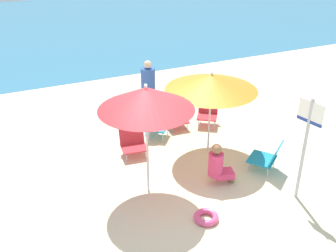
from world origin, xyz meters
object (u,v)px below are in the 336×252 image
at_px(umbrella_orange, 211,82).
at_px(beach_chair_d, 175,115).
at_px(person_a, 218,165).
at_px(beach_chair_b, 268,157).
at_px(umbrella_red, 146,99).
at_px(beach_chair_c, 133,142).
at_px(beach_chair_e, 208,111).
at_px(swim_ring, 206,217).
at_px(beach_chair_a, 154,123).
at_px(warning_sign, 307,135).
at_px(person_b, 148,95).

height_order(umbrella_orange, beach_chair_d, umbrella_orange).
distance_m(beach_chair_d, person_a, 2.60).
distance_m(beach_chair_b, beach_chair_d, 2.73).
bearing_deg(umbrella_red, beach_chair_c, 81.60).
xyz_separation_m(beach_chair_e, swim_ring, (-1.84, -3.21, -0.28)).
distance_m(beach_chair_a, warning_sign, 3.70).
height_order(beach_chair_c, person_b, person_b).
distance_m(umbrella_red, swim_ring, 2.27).
bearing_deg(person_b, beach_chair_b, 46.52).
height_order(umbrella_red, beach_chair_a, umbrella_red).
bearing_deg(umbrella_orange, person_b, 114.01).
height_order(beach_chair_e, person_a, person_a).
distance_m(beach_chair_e, person_b, 1.56).
relative_size(beach_chair_c, person_b, 0.35).
bearing_deg(person_b, umbrella_orange, 43.92).
relative_size(beach_chair_b, swim_ring, 1.86).
relative_size(beach_chair_a, person_b, 0.42).
height_order(beach_chair_e, person_b, person_b).
bearing_deg(umbrella_red, beach_chair_e, 39.56).
height_order(person_b, swim_ring, person_b).
bearing_deg(beach_chair_a, beach_chair_d, 62.43).
distance_m(beach_chair_a, beach_chair_b, 2.77).
height_order(umbrella_orange, beach_chair_b, umbrella_orange).
bearing_deg(beach_chair_e, beach_chair_a, -52.16).
bearing_deg(beach_chair_e, beach_chair_b, 35.76).
bearing_deg(person_a, beach_chair_d, 98.21).
height_order(beach_chair_c, warning_sign, warning_sign).
distance_m(person_b, swim_ring, 3.79).
bearing_deg(beach_chair_a, warning_sign, -25.89).
height_order(umbrella_red, person_b, umbrella_red).
bearing_deg(beach_chair_b, beach_chair_c, 14.90).
bearing_deg(person_a, beach_chair_c, 137.14).
xyz_separation_m(umbrella_orange, person_b, (-0.74, 1.66, -0.78)).
relative_size(beach_chair_b, warning_sign, 0.41).
xyz_separation_m(person_a, swim_ring, (-0.72, -0.85, -0.37)).
distance_m(beach_chair_c, beach_chair_e, 2.29).
distance_m(beach_chair_a, beach_chair_d, 0.76).
height_order(beach_chair_b, person_b, person_b).
bearing_deg(swim_ring, umbrella_red, 115.25).
distance_m(beach_chair_b, person_a, 1.16).
xyz_separation_m(beach_chair_c, swim_ring, (0.37, -2.61, -0.23)).
bearing_deg(person_a, beach_chair_a, 114.74).
bearing_deg(person_a, beach_chair_e, 79.99).
height_order(umbrella_red, swim_ring, umbrella_red).
bearing_deg(beach_chair_a, beach_chair_c, -104.14).
relative_size(umbrella_orange, person_b, 1.14).
relative_size(umbrella_red, swim_ring, 4.95).
distance_m(beach_chair_e, person_a, 2.61).
xyz_separation_m(beach_chair_e, person_b, (-1.40, 0.47, 0.51)).
bearing_deg(umbrella_red, swim_ring, -64.75).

